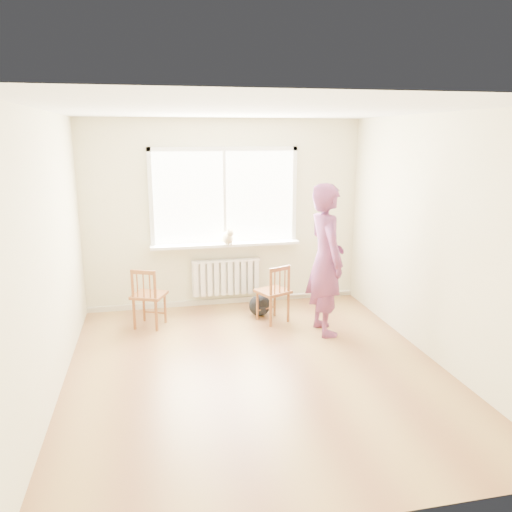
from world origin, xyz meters
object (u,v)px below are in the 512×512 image
chair_right (275,294)px  person (326,260)px  backpack (260,305)px  cat (228,237)px  chair_left (148,298)px

chair_right → person: 0.90m
chair_right → person: person is taller
chair_right → backpack: chair_right is taller
cat → backpack: 1.07m
cat → chair_left: bearing=-164.2°
person → chair_left: bearing=71.7°
chair_left → backpack: (1.52, 0.11, -0.25)m
person → cat: person is taller
person → cat: bearing=39.4°
chair_left → person: (2.20, -0.62, 0.55)m
chair_left → backpack: bearing=-152.3°
chair_left → cat: bearing=-130.8°
chair_right → cat: cat is taller
cat → backpack: cat is taller
chair_right → backpack: 0.40m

